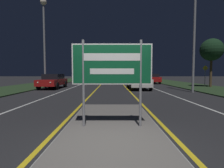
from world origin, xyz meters
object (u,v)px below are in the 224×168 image
at_px(streetlight_right_near, 195,14).
at_px(warning_sign, 205,74).
at_px(car_receding_3, 131,76).
at_px(highway_sign, 112,67).
at_px(car_receding_2, 125,77).
at_px(car_approaching_1, 94,78).
at_px(streetlight_left_near, 44,27).
at_px(car_receding_1, 152,78).
at_px(car_approaching_0, 53,81).
at_px(car_receding_0, 139,81).

distance_m(streetlight_right_near, warning_sign, 8.05).
height_order(car_receding_3, warning_sign, warning_sign).
bearing_deg(streetlight_right_near, highway_sign, -125.03).
bearing_deg(streetlight_right_near, warning_sign, 54.60).
distance_m(car_receding_2, warning_sign, 21.17).
xyz_separation_m(streetlight_right_near, car_approaching_1, (-9.22, 13.69, -5.39)).
xyz_separation_m(streetlight_left_near, car_approaching_1, (3.70, 10.65, -5.19)).
relative_size(highway_sign, streetlight_right_near, 0.27).
distance_m(car_receding_3, car_approaching_1, 25.44).
bearing_deg(car_receding_1, car_receding_2, 103.47).
distance_m(car_receding_1, car_approaching_0, 14.55).
bearing_deg(car_receding_2, car_approaching_0, -112.30).
relative_size(car_receding_0, car_approaching_1, 0.96).
height_order(car_approaching_0, car_approaching_1, car_approaching_0).
bearing_deg(streetlight_left_near, highway_sign, -62.10).
distance_m(highway_sign, car_receding_2, 34.48).
distance_m(car_approaching_1, warning_sign, 15.48).
height_order(highway_sign, car_receding_2, highway_sign).
bearing_deg(highway_sign, car_receding_1, 74.51).
height_order(car_receding_2, car_receding_3, car_receding_3).
bearing_deg(car_approaching_0, highway_sign, -65.28).
distance_m(car_approaching_0, car_approaching_1, 10.42).
bearing_deg(highway_sign, car_approaching_0, 114.72).
bearing_deg(car_receding_1, streetlight_right_near, -87.54).
bearing_deg(car_receding_0, car_approaching_0, 173.36).
height_order(streetlight_left_near, warning_sign, streetlight_left_near).
height_order(car_receding_0, car_approaching_1, car_receding_0).
relative_size(car_receding_0, warning_sign, 1.92).
relative_size(car_receding_3, car_approaching_1, 1.04).
bearing_deg(car_receding_1, car_approaching_1, 170.03).
height_order(streetlight_right_near, car_receding_2, streetlight_right_near).
bearing_deg(warning_sign, car_approaching_0, -174.40).
xyz_separation_m(car_approaching_1, warning_sign, (13.03, -8.32, 0.75)).
distance_m(car_receding_2, car_approaching_0, 23.12).
bearing_deg(car_receding_2, highway_sign, -94.67).
height_order(car_receding_2, car_approaching_1, car_approaching_1).
bearing_deg(car_approaching_1, car_receding_0, -64.02).
bearing_deg(car_receding_0, car_receding_1, 70.16).
relative_size(highway_sign, car_receding_2, 0.48).
height_order(streetlight_left_near, car_approaching_1, streetlight_left_near).
bearing_deg(warning_sign, streetlight_right_near, -125.40).
bearing_deg(car_approaching_1, streetlight_right_near, -56.05).
relative_size(car_receding_2, warning_sign, 2.08).
bearing_deg(car_receding_2, car_receding_3, 77.38).
xyz_separation_m(highway_sign, car_receding_1, (5.92, 21.35, -0.93)).
distance_m(car_receding_2, car_receding_3, 12.85).
relative_size(streetlight_left_near, car_receding_2, 1.78).
height_order(car_receding_2, warning_sign, warning_sign).
relative_size(car_receding_3, car_approaching_0, 1.05).
bearing_deg(streetlight_left_near, car_receding_2, 67.25).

